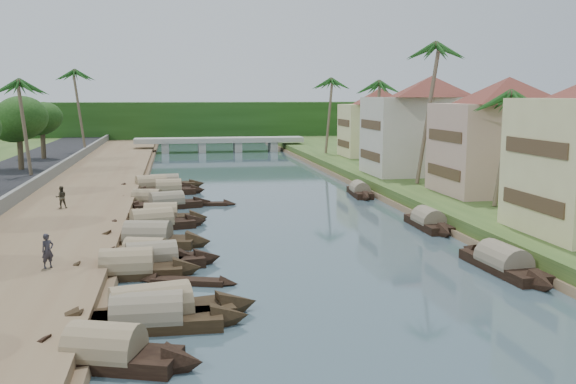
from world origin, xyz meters
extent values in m
plane|color=#394D56|center=(0.00, 0.00, 0.00)|extent=(220.00, 220.00, 0.00)
cube|color=brown|center=(-16.00, 20.00, 0.40)|extent=(10.00, 180.00, 0.80)
cube|color=#304C1E|center=(19.00, 20.00, 0.60)|extent=(16.00, 180.00, 1.20)
cube|color=slate|center=(-20.20, 20.00, 1.35)|extent=(0.40, 180.00, 1.10)
cube|color=#17360E|center=(0.00, 95.00, 4.00)|extent=(120.00, 4.00, 8.00)
cube|color=#17360E|center=(0.00, 100.00, 4.00)|extent=(120.00, 4.00, 8.00)
cube|color=#17360E|center=(0.00, 105.00, 4.00)|extent=(120.00, 4.00, 8.00)
cube|color=#99998F|center=(0.00, 72.00, 2.00)|extent=(28.00, 4.00, 0.80)
cube|color=#99998F|center=(-9.00, 72.00, 0.90)|extent=(1.20, 3.50, 1.80)
cube|color=#99998F|center=(-3.00, 72.00, 0.90)|extent=(1.20, 3.50, 1.80)
cube|color=#99998F|center=(3.00, 72.00, 0.90)|extent=(1.20, 3.50, 1.80)
cube|color=#99998F|center=(9.00, 72.00, 0.90)|extent=(1.20, 3.50, 1.80)
cube|color=#493522|center=(12.95, -2.00, 3.20)|extent=(0.10, 6.40, 0.90)
cube|color=#493522|center=(12.95, -2.00, 6.40)|extent=(0.10, 6.40, 0.90)
cube|color=tan|center=(20.00, 14.00, 4.95)|extent=(11.00, 8.00, 7.50)
pyramid|color=brown|center=(20.00, 14.00, 9.80)|extent=(14.11, 14.11, 2.20)
cube|color=#493522|center=(14.45, 14.00, 3.08)|extent=(0.10, 6.40, 0.90)
cube|color=#493522|center=(14.45, 14.00, 6.08)|extent=(0.10, 6.40, 0.90)
cube|color=beige|center=(19.00, 28.00, 5.20)|extent=(13.00, 8.00, 8.00)
pyramid|color=brown|center=(19.00, 28.00, 10.30)|extent=(15.59, 15.59, 2.20)
cube|color=#493522|center=(12.45, 28.00, 3.20)|extent=(0.10, 6.40, 0.90)
cube|color=#493522|center=(12.45, 28.00, 6.40)|extent=(0.10, 6.40, 0.90)
cube|color=beige|center=(20.00, 48.00, 4.70)|extent=(10.00, 7.00, 7.00)
pyramid|color=brown|center=(20.00, 48.00, 9.30)|extent=(12.62, 12.62, 2.20)
cube|color=#493522|center=(14.95, 48.00, 2.95)|extent=(0.10, 5.60, 0.90)
cube|color=#493522|center=(14.95, 48.00, 5.75)|extent=(0.10, 5.60, 0.90)
cube|color=black|center=(-8.80, -10.41, 0.20)|extent=(6.08, 2.01, 0.70)
cone|color=black|center=(-5.44, -10.48, 0.28)|extent=(1.77, 1.73, 1.89)
cone|color=black|center=(-12.15, -10.34, 0.28)|extent=(1.77, 1.73, 1.89)
cylinder|color=gray|center=(-8.80, -10.41, 0.58)|extent=(4.66, 2.06, 1.96)
cube|color=black|center=(-10.12, -13.78, 0.20)|extent=(5.56, 3.52, 0.70)
cone|color=black|center=(-7.38, -14.75, 0.28)|extent=(2.01, 2.10, 1.85)
cone|color=black|center=(-12.86, -12.80, 0.28)|extent=(2.01, 2.10, 1.85)
cylinder|color=#957B5F|center=(-10.12, -13.78, 0.58)|extent=(4.42, 3.17, 1.94)
cube|color=black|center=(-8.68, -9.73, 0.20)|extent=(7.10, 3.48, 0.70)
cone|color=black|center=(-4.98, -8.96, 0.28)|extent=(2.30, 2.27, 2.13)
cone|color=black|center=(-12.37, -10.51, 0.28)|extent=(2.30, 2.27, 2.13)
cylinder|color=#957B5F|center=(-8.68, -9.73, 0.58)|extent=(5.54, 3.23, 2.21)
cube|color=black|center=(-8.92, -1.04, 0.20)|extent=(5.87, 2.64, 0.70)
cone|color=black|center=(-5.81, -0.56, 0.28)|extent=(1.85, 1.85, 1.81)
cone|color=black|center=(-12.03, -1.51, 0.28)|extent=(1.85, 1.85, 1.81)
cylinder|color=gray|center=(-8.92, -1.04, 0.58)|extent=(4.56, 2.51, 1.88)
cube|color=black|center=(-10.13, -2.60, 0.20)|extent=(5.66, 1.92, 0.70)
cone|color=black|center=(-6.98, -2.59, 0.28)|extent=(1.64, 1.73, 1.91)
cone|color=black|center=(-13.27, -2.60, 0.28)|extent=(1.64, 1.73, 1.91)
cylinder|color=#957B5F|center=(-10.13, -2.60, 0.58)|extent=(4.32, 2.00, 1.99)
cube|color=black|center=(-9.29, 0.07, 0.20)|extent=(4.93, 3.05, 0.70)
cone|color=black|center=(-6.85, -0.67, 0.28)|extent=(1.77, 1.93, 1.74)
cone|color=black|center=(-11.74, 0.82, 0.28)|extent=(1.77, 1.93, 1.74)
cylinder|color=#957B5F|center=(-9.29, 0.07, 0.58)|extent=(3.91, 2.80, 1.85)
cube|color=black|center=(-9.31, 4.28, 0.20)|extent=(6.15, 3.29, 0.70)
cone|color=black|center=(-6.14, 3.59, 0.28)|extent=(2.07, 2.20, 2.07)
cone|color=black|center=(-12.48, 4.98, 0.28)|extent=(2.07, 2.20, 2.07)
cylinder|color=gray|center=(-9.31, 4.28, 0.58)|extent=(4.82, 3.08, 2.17)
cube|color=black|center=(-9.23, 9.51, 0.20)|extent=(6.19, 3.23, 0.70)
cone|color=black|center=(-6.04, 10.30, 0.28)|extent=(2.05, 2.03, 1.87)
cone|color=black|center=(-12.43, 8.72, 0.28)|extent=(2.05, 2.03, 1.87)
cylinder|color=#957B5F|center=(-9.23, 9.51, 0.58)|extent=(4.85, 2.96, 1.94)
cube|color=black|center=(-8.65, 11.68, 0.20)|extent=(5.10, 1.98, 0.70)
cone|color=black|center=(-5.84, 11.63, 0.28)|extent=(1.52, 1.73, 1.86)
cone|color=black|center=(-11.47, 11.73, 0.28)|extent=(1.52, 1.73, 1.86)
cylinder|color=#957B5F|center=(-8.65, 11.68, 0.58)|extent=(3.91, 2.04, 1.96)
cube|color=black|center=(-8.28, 17.95, 0.20)|extent=(5.94, 3.13, 0.70)
cone|color=black|center=(-5.22, 18.78, 0.28)|extent=(1.97, 1.90, 1.71)
cone|color=black|center=(-11.34, 17.12, 0.28)|extent=(1.97, 1.90, 1.71)
cylinder|color=gray|center=(-8.28, 17.95, 0.58)|extent=(4.66, 2.84, 1.76)
cube|color=black|center=(-10.00, 20.02, 0.20)|extent=(5.16, 2.82, 0.70)
cone|color=black|center=(-7.36, 19.32, 0.28)|extent=(1.74, 1.76, 1.61)
cone|color=black|center=(-12.63, 20.72, 0.28)|extent=(1.74, 1.76, 1.61)
cylinder|color=#957B5F|center=(-10.00, 20.02, 0.58)|extent=(4.06, 2.58, 1.67)
cube|color=black|center=(-8.18, 25.96, 0.20)|extent=(5.15, 1.93, 0.70)
cone|color=black|center=(-5.35, 26.07, 0.28)|extent=(1.54, 1.62, 1.73)
cone|color=black|center=(-11.01, 25.86, 0.28)|extent=(1.54, 1.62, 1.73)
cylinder|color=#957B5F|center=(-8.18, 25.96, 0.58)|extent=(3.95, 1.96, 1.82)
cube|color=black|center=(-8.63, 30.27, 0.20)|extent=(6.17, 2.18, 0.70)
cone|color=black|center=(-5.28, 30.55, 0.28)|extent=(1.83, 1.65, 1.71)
cone|color=black|center=(-11.98, 30.00, 0.28)|extent=(1.83, 1.65, 1.71)
cylinder|color=gray|center=(-8.63, 30.27, 0.58)|extent=(4.75, 2.12, 1.75)
cube|color=black|center=(-9.90, 28.40, 0.20)|extent=(6.34, 3.25, 0.70)
cone|color=black|center=(-6.61, 29.14, 0.28)|extent=(2.09, 2.11, 1.97)
cone|color=black|center=(-13.18, 27.66, 0.28)|extent=(2.09, 2.11, 1.97)
cylinder|color=#957B5F|center=(-9.90, 28.40, 0.58)|extent=(4.96, 3.01, 2.05)
cube|color=black|center=(9.68, -4.98, 0.20)|extent=(2.17, 6.48, 0.70)
cone|color=black|center=(9.48, -1.44, 0.28)|extent=(1.73, 1.90, 1.84)
cone|color=black|center=(9.88, -8.53, 0.28)|extent=(1.73, 1.90, 1.84)
cylinder|color=gray|center=(9.68, -4.98, 0.58)|extent=(2.16, 4.98, 1.89)
cube|color=black|center=(10.17, 6.53, 0.20)|extent=(1.78, 5.47, 0.70)
cone|color=black|center=(10.20, 9.56, 0.28)|extent=(1.57, 1.58, 1.73)
cone|color=black|center=(10.15, 3.50, 0.28)|extent=(1.57, 1.58, 1.73)
cylinder|color=gray|center=(10.17, 6.53, 0.58)|extent=(1.83, 4.18, 1.80)
cube|color=black|center=(9.63, 21.89, 0.20)|extent=(1.97, 5.51, 0.70)
cone|color=black|center=(9.87, 24.88, 0.28)|extent=(1.51, 1.64, 1.57)
cone|color=black|center=(9.39, 18.90, 0.28)|extent=(1.51, 1.64, 1.57)
cylinder|color=gray|center=(9.63, 21.89, 0.58)|extent=(1.93, 4.24, 1.61)
cube|color=black|center=(-7.03, -4.36, 0.10)|extent=(3.80, 1.94, 0.35)
cone|color=black|center=(-5.03, -5.00, 0.10)|extent=(1.14, 1.08, 0.83)
cone|color=black|center=(-9.02, -3.71, 0.10)|extent=(1.14, 1.08, 0.83)
cube|color=black|center=(-5.48, 18.94, 0.10)|extent=(4.67, 1.45, 0.35)
cone|color=black|center=(-2.91, 18.64, 0.10)|extent=(1.25, 1.05, 0.92)
cone|color=black|center=(-8.05, 19.24, 0.10)|extent=(1.25, 1.05, 0.92)
cylinder|color=brown|center=(16.00, 7.65, 5.40)|extent=(1.47, 0.36, 8.38)
sphere|color=#1D4E1A|center=(16.00, 7.65, 9.43)|extent=(3.20, 3.20, 3.20)
cylinder|color=brown|center=(15.00, 20.24, 7.67)|extent=(2.12, 0.36, 12.87)
sphere|color=#1D4E1A|center=(15.00, 20.24, 13.89)|extent=(3.20, 3.20, 3.20)
cylinder|color=brown|center=(16.00, 37.40, 6.12)|extent=(0.96, 0.36, 9.83)
sphere|color=#1D4E1A|center=(16.00, 37.40, 10.83)|extent=(3.20, 3.20, 3.20)
cylinder|color=brown|center=(-22.00, 31.90, 6.13)|extent=(1.12, 0.36, 9.47)
sphere|color=#1D4E1A|center=(-22.00, 31.90, 10.68)|extent=(3.20, 3.20, 3.20)
cylinder|color=brown|center=(14.00, 53.37, 6.47)|extent=(1.23, 0.36, 10.53)
sphere|color=#1D4E1A|center=(14.00, 53.37, 11.52)|extent=(3.20, 3.20, 3.20)
cylinder|color=brown|center=(-20.50, 60.70, 7.20)|extent=(1.55, 0.36, 11.57)
sphere|color=#1D4E1A|center=(-20.50, 60.70, 12.76)|extent=(3.20, 3.20, 3.20)
cylinder|color=#4E412C|center=(-24.00, 37.54, 3.22)|extent=(0.60, 0.60, 3.73)
ellipsoid|color=#17360E|center=(-24.00, 37.54, 6.78)|extent=(5.52, 5.52, 4.54)
cylinder|color=#4E412C|center=(-24.00, 50.06, 3.09)|extent=(0.60, 0.60, 3.47)
ellipsoid|color=#17360E|center=(-24.00, 50.06, 6.41)|extent=(4.59, 4.59, 3.77)
cylinder|color=#4E412C|center=(24.00, 31.52, 2.98)|extent=(0.60, 0.60, 3.63)
ellipsoid|color=#17360E|center=(24.00, 31.52, 6.45)|extent=(4.74, 4.74, 3.90)
imported|color=#2D2A33|center=(-13.92, -3.02, 1.67)|extent=(0.76, 0.72, 1.75)
imported|color=#373326|center=(-16.17, 14.85, 1.66)|extent=(0.98, 0.85, 1.72)
camera|label=1|loc=(-7.55, -35.85, 9.34)|focal=40.00mm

